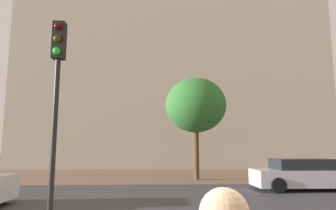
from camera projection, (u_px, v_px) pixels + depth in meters
ground_plane at (171, 195)px, 11.95m from camera, size 120.00×120.00×0.00m
street_asphalt_strip at (171, 197)px, 11.39m from camera, size 120.00×7.90×0.00m
landmark_building at (170, 73)px, 34.57m from camera, size 30.17×15.10×39.32m
car_silver at (301, 175)px, 13.41m from camera, size 4.30×1.97×1.40m
traffic_light_pole at (57, 83)px, 6.84m from camera, size 0.28×0.34×4.85m
tree_curb_far at (196, 106)px, 18.22m from camera, size 3.72×3.72×6.15m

